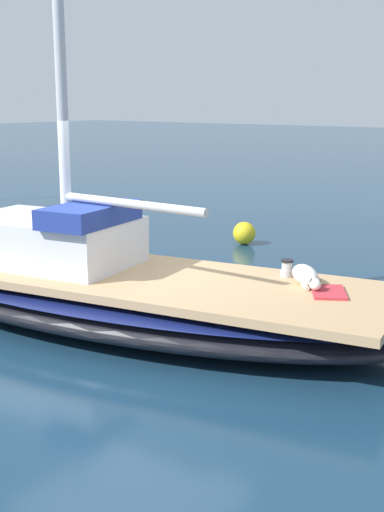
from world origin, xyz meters
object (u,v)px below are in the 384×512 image
object	(u,v)px
deck_towel	(329,292)
mooring_buoy	(244,233)
sailboat_main	(128,298)
dog_white	(306,276)
deck_winch	(287,269)

from	to	relation	value
deck_towel	mooring_buoy	size ratio (longest dim) A/B	1.27
sailboat_main	dog_white	world-z (taller)	dog_white
sailboat_main	mooring_buoy	distance (m)	5.16
mooring_buoy	dog_white	bearing A→B (deg)	-139.72
deck_winch	deck_towel	xyz separation A→B (m)	(-0.38, -0.74, -0.08)
sailboat_main	deck_towel	world-z (taller)	deck_towel
deck_winch	mooring_buoy	world-z (taller)	deck_winch
deck_winch	sailboat_main	bearing A→B (deg)	121.68
deck_towel	mooring_buoy	distance (m)	5.80
mooring_buoy	sailboat_main	bearing A→B (deg)	-163.53
sailboat_main	mooring_buoy	world-z (taller)	sailboat_main
deck_towel	sailboat_main	bearing A→B (deg)	105.14
sailboat_main	mooring_buoy	size ratio (longest dim) A/B	17.20
sailboat_main	dog_white	bearing A→B (deg)	-68.14
dog_white	deck_winch	bearing A→B (deg)	60.20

